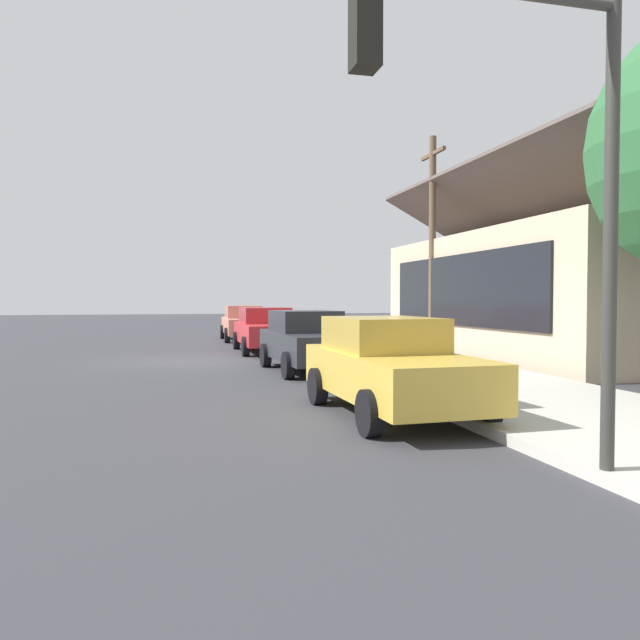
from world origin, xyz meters
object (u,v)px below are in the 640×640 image
at_px(car_cherry, 266,329).
at_px(car_charcoal, 308,340).
at_px(car_coral, 244,323).
at_px(car_mustard, 390,365).
at_px(traffic_light_main, 517,133).
at_px(fire_hydrant_red, 391,361).
at_px(utility_pole_wooden, 432,240).

distance_m(car_cherry, car_charcoal, 6.14).
distance_m(car_coral, car_charcoal, 12.48).
xyz_separation_m(car_charcoal, car_mustard, (6.23, -0.05, -0.00)).
relative_size(car_mustard, traffic_light_main, 0.85).
bearing_deg(traffic_light_main, car_mustard, 176.26).
distance_m(car_coral, car_mustard, 18.71).
bearing_deg(car_cherry, fire_hydrant_red, 10.10).
height_order(car_charcoal, traffic_light_main, traffic_light_main).
xyz_separation_m(traffic_light_main, utility_pole_wooden, (-14.34, 5.66, 0.44)).
relative_size(car_cherry, utility_pole_wooden, 0.65).
height_order(utility_pole_wooden, fire_hydrant_red, utility_pole_wooden).
height_order(car_charcoal, utility_pole_wooden, utility_pole_wooden).
distance_m(car_mustard, traffic_light_main, 4.93).
distance_m(car_coral, car_cherry, 6.34).
bearing_deg(fire_hydrant_red, car_coral, -174.30).
bearing_deg(car_mustard, car_coral, 178.82).
xyz_separation_m(car_coral, traffic_light_main, (22.84, -0.15, 2.68)).
relative_size(car_cherry, fire_hydrant_red, 6.86).
height_order(car_coral, car_charcoal, same).
bearing_deg(car_coral, utility_pole_wooden, 34.33).
height_order(car_cherry, fire_hydrant_red, car_cherry).
relative_size(utility_pole_wooden, fire_hydrant_red, 10.56).
height_order(car_coral, utility_pole_wooden, utility_pole_wooden).
relative_size(car_coral, car_cherry, 0.98).
bearing_deg(utility_pole_wooden, car_charcoal, -53.27).
height_order(car_cherry, car_charcoal, same).
bearing_deg(car_coral, car_mustard, 1.75).
bearing_deg(car_charcoal, fire_hydrant_red, 24.61).
height_order(car_coral, traffic_light_main, traffic_light_main).
xyz_separation_m(utility_pole_wooden, fire_hydrant_red, (6.60, -4.00, -3.43)).
height_order(car_charcoal, fire_hydrant_red, car_charcoal).
bearing_deg(car_cherry, utility_pole_wooden, 69.04).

